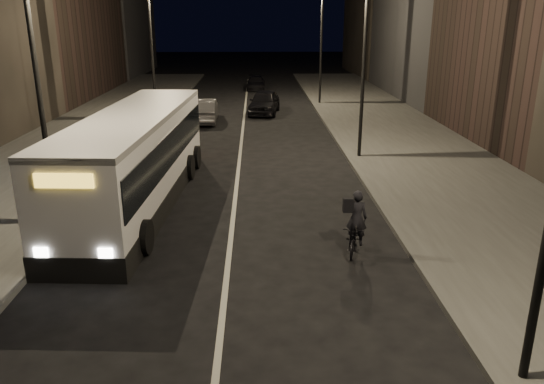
{
  "coord_description": "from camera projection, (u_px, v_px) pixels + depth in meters",
  "views": [
    {
      "loc": [
        0.8,
        -11.93,
        6.38
      ],
      "look_at": [
        1.24,
        2.7,
        1.5
      ],
      "focal_mm": 35.0,
      "sensor_mm": 36.0,
      "label": 1
    }
  ],
  "objects": [
    {
      "name": "sidewalk_left",
      "position": [
        69.0,
        149.0,
        26.31
      ],
      "size": [
        7.0,
        70.0,
        0.16
      ],
      "primitive_type": "cube",
      "color": "#393936",
      "rests_on": "ground"
    },
    {
      "name": "car_near",
      "position": [
        264.0,
        102.0,
        36.11
      ],
      "size": [
        2.47,
        4.81,
        1.57
      ],
      "primitive_type": "imported",
      "rotation": [
        0.0,
        0.0,
        -0.14
      ],
      "color": "black",
      "rests_on": "ground"
    },
    {
      "name": "car_mid",
      "position": [
        204.0,
        110.0,
        33.1
      ],
      "size": [
        1.73,
        4.64,
        1.51
      ],
      "primitive_type": "imported",
      "rotation": [
        0.0,
        0.0,
        3.17
      ],
      "color": "#3E3E40",
      "rests_on": "ground"
    },
    {
      "name": "cyclist_on_bicycle",
      "position": [
        355.0,
        232.0,
        14.8
      ],
      "size": [
        0.97,
        1.75,
        1.91
      ],
      "rotation": [
        0.0,
        0.0,
        -0.25
      ],
      "color": "black",
      "rests_on": "ground"
    },
    {
      "name": "streetlight_right_far",
      "position": [
        318.0,
        31.0,
        38.32
      ],
      "size": [
        1.2,
        0.44,
        8.12
      ],
      "color": "black",
      "rests_on": "sidewalk_right"
    },
    {
      "name": "streetlight_left_near",
      "position": [
        43.0,
        53.0,
        15.25
      ],
      "size": [
        1.2,
        0.44,
        8.12
      ],
      "color": "black",
      "rests_on": "sidewalk_left"
    },
    {
      "name": "ground",
      "position": [
        226.0,
        283.0,
        13.31
      ],
      "size": [
        180.0,
        180.0,
        0.0
      ],
      "primitive_type": "plane",
      "color": "black",
      "rests_on": "ground"
    },
    {
      "name": "sidewalk_right",
      "position": [
        408.0,
        147.0,
        26.8
      ],
      "size": [
        7.0,
        70.0,
        0.16
      ],
      "primitive_type": "cube",
      "color": "#393936",
      "rests_on": "ground"
    },
    {
      "name": "streetlight_right_mid",
      "position": [
        359.0,
        40.0,
        23.15
      ],
      "size": [
        1.2,
        0.44,
        8.12
      ],
      "color": "black",
      "rests_on": "sidewalk_right"
    },
    {
      "name": "city_bus",
      "position": [
        136.0,
        155.0,
        18.42
      ],
      "size": [
        3.35,
        12.17,
        3.24
      ],
      "rotation": [
        0.0,
        0.0,
        -0.06
      ],
      "color": "white",
      "rests_on": "ground"
    },
    {
      "name": "car_far",
      "position": [
        256.0,
        83.0,
        48.0
      ],
      "size": [
        1.68,
        4.04,
        1.17
      ],
      "primitive_type": "imported",
      "rotation": [
        0.0,
        0.0,
        -0.01
      ],
      "color": "black",
      "rests_on": "ground"
    },
    {
      "name": "streetlight_left_far",
      "position": [
        155.0,
        33.0,
        32.32
      ],
      "size": [
        1.2,
        0.44,
        8.12
      ],
      "color": "black",
      "rests_on": "sidewalk_left"
    }
  ]
}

